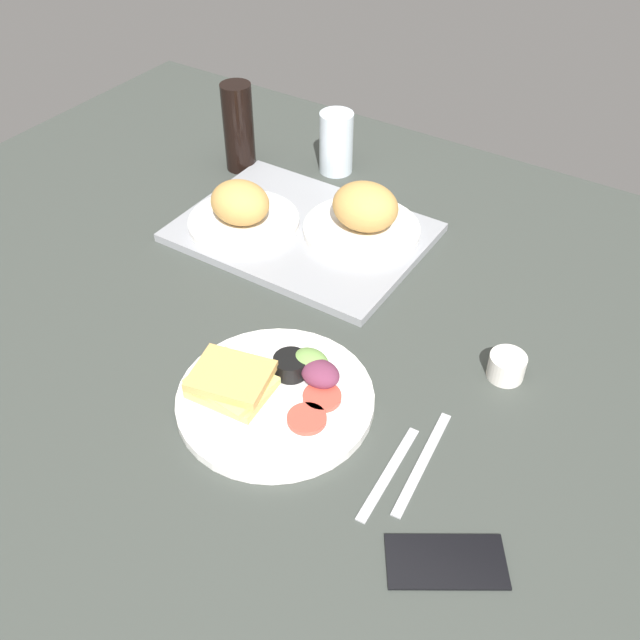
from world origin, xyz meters
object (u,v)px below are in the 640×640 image
fork (389,472)px  cell_phone (446,561)px  serving_tray (302,232)px  knife (423,462)px  bread_plate_near (242,211)px  plate_with_salad (273,391)px  espresso_cup (507,366)px  soda_bottle (239,127)px  drinking_glass (336,143)px  bread_plate_far (364,215)px

fork → cell_phone: size_ratio=1.18×
cell_phone → serving_tray: bearing=105.4°
serving_tray → knife: 55.99cm
bread_plate_near → plate_with_salad: (29.86, -31.55, -3.33)cm
serving_tray → espresso_cup: espresso_cup is taller
serving_tray → plate_with_salad: (19.81, -36.88, 0.89)cm
knife → plate_with_salad: bearing=88.1°
knife → cell_phone: cell_phone is taller
bread_plate_near → cell_phone: size_ratio=1.46×
fork → cell_phone: (12.02, -7.58, 0.15)cm
soda_bottle → espresso_cup: soda_bottle is taller
bread_plate_near → espresso_cup: 57.21cm
espresso_cup → plate_with_salad: bearing=-139.1°
drinking_glass → knife: bearing=-49.3°
drinking_glass → soda_bottle: (-17.86, -10.03, 2.80)cm
cell_phone → fork: bearing=114.9°
serving_tray → bread_plate_far: 12.40cm
plate_with_salad → espresso_cup: bearing=40.9°
serving_tray → drinking_glass: drinking_glass is taller
serving_tray → drinking_glass: size_ratio=3.43×
soda_bottle → fork: bearing=-39.0°
bread_plate_far → fork: bread_plate_far is taller
drinking_glass → soda_bottle: bearing=-150.7°
fork → knife: size_ratio=0.89×
bread_plate_near → serving_tray: bearing=28.0°
serving_tray → cell_phone: serving_tray is taller
soda_bottle → espresso_cup: size_ratio=3.34×
drinking_glass → cell_phone: 93.38cm
plate_with_salad → bread_plate_far: bearing=102.8°
bread_plate_near → drinking_glass: size_ratio=1.60×
serving_tray → bread_plate_far: bread_plate_far is taller
serving_tray → knife: bearing=-39.1°
plate_with_salad → espresso_cup: 35.28cm
knife → soda_bottle: bearing=48.6°
serving_tray → cell_phone: bearing=-41.8°
plate_with_salad → knife: bearing=3.8°
plate_with_salad → bread_plate_near: bearing=133.4°
soda_bottle → espresso_cup: 77.62cm
knife → fork: bearing=137.4°
drinking_glass → soda_bottle: soda_bottle is taller
bread_plate_far → drinking_glass: size_ratio=1.67×
bread_plate_near → espresso_cup: bread_plate_near is taller
drinking_glass → espresso_cup: drinking_glass is taller
plate_with_salad → soda_bottle: (-45.37, 51.09, 7.67)cm
fork → plate_with_salad: bearing=79.7°
cell_phone → plate_with_salad: bearing=130.2°
plate_with_salad → fork: 20.85cm
espresso_cup → cell_phone: (6.03, -33.11, -1.60)cm
serving_tray → espresso_cup: bearing=-16.5°
serving_tray → drinking_glass: 26.08cm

